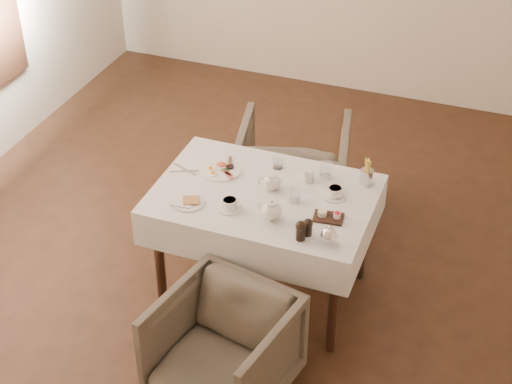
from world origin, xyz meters
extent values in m
plane|color=black|center=(0.00, 0.00, 0.00)|extent=(5.00, 5.00, 0.00)
cube|color=black|center=(0.26, -0.36, 0.72)|extent=(1.20, 0.80, 0.04)
cube|color=silver|center=(0.26, -0.36, 0.64)|extent=(1.28, 0.88, 0.23)
cylinder|color=black|center=(-0.28, -0.02, 0.35)|extent=(0.06, 0.06, 0.70)
cylinder|color=black|center=(0.80, -0.02, 0.35)|extent=(0.06, 0.06, 0.70)
cylinder|color=black|center=(-0.28, -0.70, 0.35)|extent=(0.06, 0.06, 0.70)
cylinder|color=black|center=(0.80, -0.70, 0.35)|extent=(0.06, 0.06, 0.70)
imported|color=#4D4539|center=(0.34, -1.19, 0.31)|extent=(0.79, 0.80, 0.62)
imported|color=#4D4539|center=(0.17, 0.51, 0.35)|extent=(0.89, 0.91, 0.70)
cylinder|color=white|center=(-0.07, -0.22, 0.76)|extent=(0.26, 0.26, 0.01)
ellipsoid|color=#CE4225|center=(-0.08, -0.18, 0.77)|extent=(0.07, 0.06, 0.02)
cylinder|color=brown|center=(-0.04, -0.14, 0.78)|extent=(0.05, 0.10, 0.02)
cylinder|color=black|center=(-0.02, -0.19, 0.77)|extent=(0.05, 0.05, 0.01)
cube|color=maroon|center=(0.00, -0.27, 0.77)|extent=(0.09, 0.08, 0.01)
ellipsoid|color=#264C19|center=(-0.04, -0.23, 0.77)|extent=(0.05, 0.04, 0.02)
cylinder|color=white|center=(-0.11, -0.60, 0.76)|extent=(0.18, 0.18, 0.01)
cube|color=#955E30|center=(-0.10, -0.59, 0.77)|extent=(0.12, 0.11, 0.01)
cube|color=silver|center=(-0.14, -0.62, 0.77)|extent=(0.13, 0.10, 0.02)
cylinder|color=white|center=(0.46, -0.14, 0.80)|extent=(0.08, 0.08, 0.08)
cylinder|color=white|center=(0.13, -0.57, 0.76)|extent=(0.13, 0.13, 0.01)
cylinder|color=white|center=(0.13, -0.57, 0.79)|extent=(0.09, 0.09, 0.06)
cylinder|color=#A27849|center=(0.13, -0.57, 0.82)|extent=(0.07, 0.07, 0.00)
cylinder|color=white|center=(0.66, -0.25, 0.76)|extent=(0.13, 0.13, 0.01)
cylinder|color=white|center=(0.66, -0.25, 0.79)|extent=(0.10, 0.10, 0.06)
cylinder|color=#A27849|center=(0.66, -0.25, 0.82)|extent=(0.07, 0.07, 0.00)
cylinder|color=silver|center=(0.25, -0.07, 0.80)|extent=(0.07, 0.07, 0.09)
cylinder|color=silver|center=(0.46, -0.38, 0.80)|extent=(0.09, 0.09, 0.09)
cylinder|color=silver|center=(0.55, -0.07, 0.81)|extent=(0.07, 0.07, 0.10)
cube|color=black|center=(0.68, -0.46, 0.76)|extent=(0.18, 0.13, 0.01)
cylinder|color=white|center=(0.65, -0.46, 0.78)|extent=(0.05, 0.05, 0.03)
cylinder|color=maroon|center=(0.73, -0.45, 0.78)|extent=(0.04, 0.04, 0.03)
cylinder|color=silver|center=(0.79, -0.05, 0.80)|extent=(0.08, 0.08, 0.09)
cube|color=silver|center=(-0.27, -0.29, 0.76)|extent=(0.19, 0.09, 0.00)
cube|color=silver|center=(-0.26, -0.31, 0.76)|extent=(0.19, 0.10, 0.00)
camera|label=1|loc=(1.52, -3.86, 3.40)|focal=55.00mm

